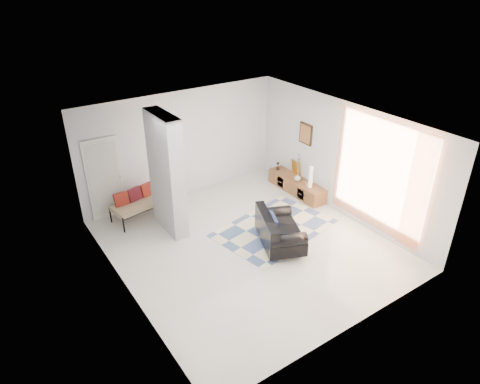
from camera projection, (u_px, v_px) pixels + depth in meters
floor at (248, 245)px, 9.52m from camera, size 6.00×6.00×0.00m
ceiling at (249, 125)px, 8.20m from camera, size 6.00×6.00×0.00m
wall_back at (182, 145)px, 11.05m from camera, size 6.00×0.00×6.00m
wall_front at (359, 263)px, 6.67m from camera, size 6.00×0.00×6.00m
wall_left at (121, 230)px, 7.50m from camera, size 0.00×6.00×6.00m
wall_right at (342, 159)px, 10.23m from camera, size 0.00×6.00×6.00m
partition_column at (167, 174)px, 9.48m from camera, size 0.35×1.20×2.80m
hallway_door at (105, 178)px, 10.16m from camera, size 0.85×0.06×2.04m
curtain at (379, 175)px, 9.32m from camera, size 0.00×2.55×2.55m
wall_art at (306, 134)px, 11.04m from camera, size 0.04×0.45×0.55m
media_console at (296, 186)px, 11.62m from camera, size 0.45×1.90×0.80m
loveseat at (278, 231)px, 9.36m from camera, size 1.29×1.61×0.76m
daybed at (142, 201)px, 10.42m from camera, size 1.62×0.88×0.77m
area_rug at (274, 228)px, 10.11m from camera, size 3.01×2.30×0.01m
cylinder_lamp at (311, 177)px, 10.99m from camera, size 0.11×0.11×0.58m
bronze_figurine at (278, 166)px, 12.01m from camera, size 0.12×0.12×0.23m
vase at (298, 178)px, 11.40m from camera, size 0.19×0.19×0.19m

